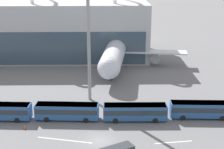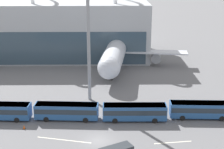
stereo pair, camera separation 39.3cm
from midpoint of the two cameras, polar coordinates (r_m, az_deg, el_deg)
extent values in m
plane|color=slate|center=(57.49, -2.13, -10.92)|extent=(440.00, 440.00, 0.00)
cylinder|color=silver|center=(95.15, 0.85, 4.17)|extent=(9.70, 35.44, 5.33)
sphere|color=silver|center=(78.36, -0.40, 1.08)|extent=(5.23, 5.23, 5.23)
cone|color=silver|center=(112.16, 1.72, 6.33)|extent=(5.99, 8.27, 5.07)
cube|color=silver|center=(97.44, 0.97, 3.94)|extent=(39.53, 9.03, 0.35)
cylinder|color=gray|center=(97.47, 7.43, 2.81)|extent=(3.10, 3.49, 2.73)
cylinder|color=gray|center=(99.46, -5.38, 3.20)|extent=(3.10, 3.49, 2.73)
cube|color=red|center=(110.30, 1.71, 9.11)|extent=(1.25, 6.77, 9.68)
cube|color=silver|center=(111.22, 1.69, 6.51)|extent=(14.16, 4.92, 0.28)
cylinder|color=gray|center=(84.56, 0.06, 0.65)|extent=(0.36, 0.36, 3.81)
cylinder|color=black|center=(85.15, 0.06, -0.57)|extent=(0.58, 1.15, 1.10)
cylinder|color=gray|center=(97.57, 2.99, 3.03)|extent=(0.36, 0.36, 3.81)
cylinder|color=black|center=(98.08, 2.97, 1.95)|extent=(0.58, 1.15, 1.10)
cylinder|color=gray|center=(98.20, -1.06, 3.15)|extent=(0.36, 0.36, 3.81)
cylinder|color=black|center=(98.71, -1.05, 2.08)|extent=(0.58, 1.15, 1.10)
cylinder|color=black|center=(67.55, -14.75, -6.43)|extent=(1.02, 0.36, 1.00)
cylinder|color=black|center=(65.49, -15.36, -7.30)|extent=(1.02, 0.36, 1.00)
cube|color=#285693|center=(64.37, -7.37, -6.01)|extent=(11.83, 3.30, 2.72)
cube|color=#232D38|center=(64.25, -7.38, -5.79)|extent=(11.60, 3.32, 0.95)
cube|color=silver|center=(63.85, -7.42, -4.94)|extent=(11.48, 3.21, 0.12)
cylinder|color=black|center=(65.45, -4.00, -6.66)|extent=(1.02, 0.36, 1.00)
cylinder|color=black|center=(63.30, -4.24, -7.57)|extent=(1.02, 0.36, 1.00)
cylinder|color=black|center=(66.64, -10.24, -6.45)|extent=(1.02, 0.36, 1.00)
cylinder|color=black|center=(64.53, -10.70, -7.33)|extent=(1.02, 0.36, 1.00)
cube|color=#285693|center=(63.63, 3.95, -6.19)|extent=(11.72, 2.71, 2.72)
cube|color=#232D38|center=(63.52, 3.95, -5.97)|extent=(11.49, 2.74, 0.95)
cube|color=silver|center=(63.11, 3.97, -5.11)|extent=(11.37, 2.63, 0.12)
cylinder|color=black|center=(65.59, 7.03, -6.70)|extent=(1.00, 0.31, 1.00)
cylinder|color=black|center=(63.44, 7.30, -7.61)|extent=(1.00, 0.31, 1.00)
cylinder|color=black|center=(65.08, 0.64, -6.76)|extent=(1.00, 0.31, 1.00)
cylinder|color=black|center=(62.91, 0.68, -7.69)|extent=(1.00, 0.31, 1.00)
cube|color=#285693|center=(66.60, 14.77, -5.63)|extent=(11.81, 3.15, 2.72)
cube|color=#232D38|center=(66.49, 14.79, -5.42)|extent=(11.57, 3.17, 0.95)
cube|color=silver|center=(66.10, 14.86, -4.60)|extent=(11.45, 3.06, 0.12)
cylinder|color=black|center=(69.05, 17.43, -6.13)|extent=(1.01, 0.35, 1.00)
cylinder|color=black|center=(66.95, 17.95, -6.97)|extent=(1.01, 0.35, 1.00)
cylinder|color=black|center=(67.46, 11.45, -6.21)|extent=(1.01, 0.35, 1.00)
cylinder|color=black|center=(65.31, 11.79, -7.08)|extent=(1.01, 0.35, 1.00)
cylinder|color=gray|center=(69.37, -3.80, 7.77)|extent=(0.67, 0.67, 30.89)
cube|color=silver|center=(57.83, 10.28, -11.04)|extent=(6.29, 1.03, 0.01)
cube|color=silver|center=(58.17, -7.82, -10.72)|extent=(9.19, 2.41, 0.01)
cube|color=black|center=(63.00, -14.21, -8.75)|extent=(0.50, 0.50, 0.02)
cone|color=#EA5914|center=(62.82, -14.24, -8.42)|extent=(0.37, 0.37, 0.79)
camera|label=1|loc=(0.20, -89.85, 0.05)|focal=55.00mm
camera|label=2|loc=(0.20, 90.15, -0.05)|focal=55.00mm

